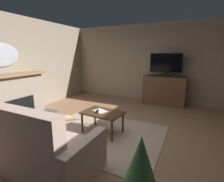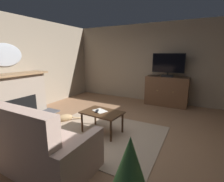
# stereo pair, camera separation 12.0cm
# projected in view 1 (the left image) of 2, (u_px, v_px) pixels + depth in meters

# --- Properties ---
(ground_plane) EXTENTS (6.39, 6.99, 0.04)m
(ground_plane) POSITION_uv_depth(u_px,v_px,m) (105.00, 138.00, 3.42)
(ground_plane) COLOR #936B4C
(wall_back) EXTENTS (6.39, 0.10, 2.74)m
(wall_back) POSITION_uv_depth(u_px,v_px,m) (147.00, 63.00, 5.96)
(wall_back) COLOR gray
(wall_back) RESTS_ON ground_plane
(wall_left) EXTENTS (0.10, 6.99, 2.74)m
(wall_left) POSITION_uv_depth(u_px,v_px,m) (8.00, 66.00, 4.38)
(wall_left) COLOR gray
(wall_left) RESTS_ON ground_plane
(rug_central) EXTENTS (2.56, 2.01, 0.01)m
(rug_central) POSITION_uv_depth(u_px,v_px,m) (101.00, 134.00, 3.56)
(rug_central) COLOR tan
(rug_central) RESTS_ON ground_plane
(fireplace) EXTENTS (0.89, 1.78, 1.20)m
(fireplace) POSITION_uv_depth(u_px,v_px,m) (14.00, 98.00, 4.27)
(fireplace) COLOR #4C4C51
(fireplace) RESTS_ON ground_plane
(wall_mirror_oval) EXTENTS (0.06, 0.91, 0.59)m
(wall_mirror_oval) POSITION_uv_depth(u_px,v_px,m) (2.00, 55.00, 4.14)
(wall_mirror_oval) COLOR #B2B7BF
(tv_cabinet) EXTENTS (1.35, 0.56, 0.97)m
(tv_cabinet) POSITION_uv_depth(u_px,v_px,m) (164.00, 91.00, 5.55)
(tv_cabinet) COLOR #402A1C
(tv_cabinet) RESTS_ON ground_plane
(television) EXTENTS (1.00, 0.20, 0.75)m
(television) POSITION_uv_depth(u_px,v_px,m) (166.00, 64.00, 5.30)
(television) COLOR black
(television) RESTS_ON tv_cabinet
(coffee_table) EXTENTS (0.89, 0.63, 0.48)m
(coffee_table) POSITION_uv_depth(u_px,v_px,m) (102.00, 115.00, 3.52)
(coffee_table) COLOR #422B19
(coffee_table) RESTS_ON ground_plane
(tv_remote) EXTENTS (0.11, 0.18, 0.02)m
(tv_remote) POSITION_uv_depth(u_px,v_px,m) (97.00, 111.00, 3.53)
(tv_remote) COLOR black
(tv_remote) RESTS_ON coffee_table
(folded_newspaper) EXTENTS (0.36, 0.31, 0.01)m
(folded_newspaper) POSITION_uv_depth(u_px,v_px,m) (100.00, 111.00, 3.57)
(folded_newspaper) COLOR silver
(folded_newspaper) RESTS_ON coffee_table
(sofa_floral) EXTENTS (1.45, 0.89, 1.03)m
(sofa_floral) POSITION_uv_depth(u_px,v_px,m) (46.00, 150.00, 2.37)
(sofa_floral) COLOR #BC9E8E
(sofa_floral) RESTS_ON ground_plane
(cat) EXTENTS (0.52, 0.56, 0.20)m
(cat) POSITION_uv_depth(u_px,v_px,m) (63.00, 118.00, 4.16)
(cat) COLOR tan
(cat) RESTS_ON ground_plane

